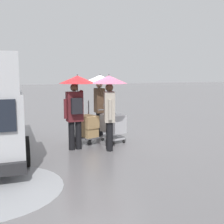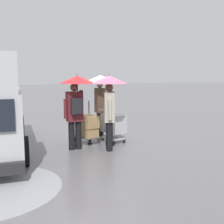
# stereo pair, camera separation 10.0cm
# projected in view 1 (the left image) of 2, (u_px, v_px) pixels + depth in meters

# --- Properties ---
(ground_plane) EXTENTS (90.00, 90.00, 0.00)m
(ground_plane) POSITION_uv_depth(u_px,v_px,m) (97.00, 141.00, 9.11)
(ground_plane) COLOR slate
(shopping_cart_vendor) EXTENTS (0.72, 0.92, 1.04)m
(shopping_cart_vendor) POSITION_uv_depth(u_px,v_px,m) (113.00, 124.00, 8.96)
(shopping_cart_vendor) COLOR #B2B2B7
(shopping_cart_vendor) RESTS_ON ground
(hand_dolly_boxes) EXTENTS (0.70, 0.82, 1.32)m
(hand_dolly_boxes) POSITION_uv_depth(u_px,v_px,m) (88.00, 126.00, 8.73)
(hand_dolly_boxes) COLOR #515156
(hand_dolly_boxes) RESTS_ON ground
(pedestrian_pink_side) EXTENTS (1.04, 1.04, 2.15)m
(pedestrian_pink_side) POSITION_uv_depth(u_px,v_px,m) (109.00, 94.00, 7.94)
(pedestrian_pink_side) COLOR black
(pedestrian_pink_side) RESTS_ON ground
(pedestrian_black_side) EXTENTS (1.04, 1.04, 2.15)m
(pedestrian_black_side) POSITION_uv_depth(u_px,v_px,m) (100.00, 91.00, 9.66)
(pedestrian_black_side) COLOR black
(pedestrian_black_side) RESTS_ON ground
(pedestrian_white_side) EXTENTS (1.04, 1.04, 2.15)m
(pedestrian_white_side) POSITION_uv_depth(u_px,v_px,m) (76.00, 95.00, 7.97)
(pedestrian_white_side) COLOR black
(pedestrian_white_side) RESTS_ON ground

